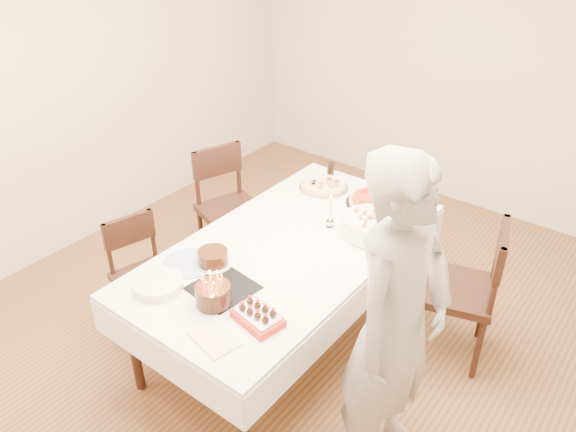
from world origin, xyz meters
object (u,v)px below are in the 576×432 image
Objects in this scene: dining_table at (288,292)px; taper_candle at (331,211)px; chair_left_savory at (232,211)px; pasta_bowl at (371,226)px; pizza_pepperoni at (380,202)px; chair_left_dessert at (146,280)px; layer_cake at (213,258)px; person at (396,327)px; cola_glass at (331,168)px; strawberry_box at (258,317)px; chair_right_savory at (455,290)px; birthday_cake at (213,289)px; pizza_white at (324,186)px.

dining_table is 0.61m from taper_candle.
pasta_bowl is at bearing -160.20° from chair_left_savory.
chair_left_dessert is at bearing -126.96° from pizza_pepperoni.
taper_candle is 1.06× the size of layer_cake.
person is 1.18m from taper_candle.
chair_left_savory is at bearing 176.18° from taper_candle.
chair_left_dessert is at bearing -106.84° from cola_glass.
chair_left_dessert is (-0.80, -0.52, 0.04)m from dining_table.
chair_right_savory is at bearing 63.02° from strawberry_box.
chair_left_savory is 1.04m from taper_candle.
person is at bearing 15.94° from birthday_cake.
pasta_bowl is at bearing 51.28° from dining_table.
dining_table is 9.25× the size of layer_cake.
cola_glass is at bearing 144.14° from chair_right_savory.
layer_cake is at bearing -123.76° from pasta_bowl.
person is at bearing -43.95° from pizza_white.
layer_cake reaches higher than strawberry_box.
strawberry_box is (-0.67, -0.23, -0.13)m from person.
chair_left_savory is at bearing -159.91° from pizza_pepperoni.
person is 1.72m from pizza_white.
dining_table is at bearing 173.87° from chair_left_savory.
pizza_white is 0.54m from taper_candle.
layer_cake is (0.57, 0.09, 0.38)m from chair_left_dessert.
person reaches higher than chair_left_dessert.
layer_cake is at bearing 134.61° from birthday_cake.
person is (0.05, -0.97, 0.41)m from chair_right_savory.
person is (0.98, -0.42, 0.54)m from dining_table.
dining_table is at bearing 71.46° from person.
layer_cake is (-1.21, -0.01, -0.12)m from person.
chair_left_savory reaches higher than layer_cake.
taper_candle is at bearing 176.66° from chair_right_savory.
person is 1.22m from layer_cake.
layer_cake is at bearing -85.46° from cola_glass.
chair_left_savory is 1.16× the size of chair_left_dessert.
pasta_bowl reaches higher than cola_glass.
chair_right_savory reaches higher than taper_candle.
chair_left_savory is 0.85m from cola_glass.
pizza_white is (-1.18, 0.22, 0.27)m from chair_right_savory.
chair_right_savory is 1.38m from cola_glass.
chair_left_dessert is at bearing -146.87° from dining_table.
pizza_white is at bearing 91.08° from layer_cake.
chair_left_dessert is 1.76× the size of pizza_pepperoni.
chair_left_dessert is at bearing -140.27° from pasta_bowl.
cola_glass is 1.77m from strawberry_box.
chair_left_dessert reaches higher than pizza_pepperoni.
person reaches higher than pasta_bowl.
birthday_cake is (-0.32, -1.13, 0.03)m from pasta_bowl.
dining_table is 0.71m from pasta_bowl.
birthday_cake reaches higher than dining_table.
taper_candle is at bearing 54.09° from person.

